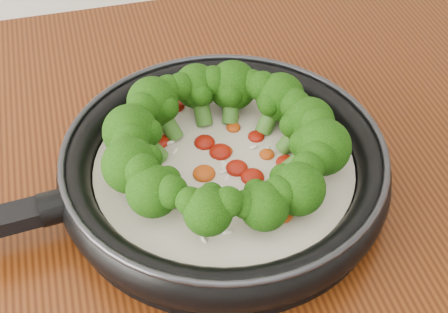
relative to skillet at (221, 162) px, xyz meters
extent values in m
cylinder|color=black|center=(0.00, 0.00, -0.04)|extent=(0.38, 0.38, 0.01)
torus|color=black|center=(0.00, 0.00, -0.01)|extent=(0.40, 0.40, 0.04)
torus|color=#2D2D33|center=(0.00, 0.00, 0.02)|extent=(0.39, 0.39, 0.01)
cylinder|color=black|center=(-0.18, -0.02, 0.00)|extent=(0.04, 0.04, 0.04)
cylinder|color=beige|center=(0.00, 0.00, -0.02)|extent=(0.31, 0.31, 0.02)
ellipsoid|color=maroon|center=(0.05, 0.03, 0.00)|extent=(0.03, 0.03, 0.01)
ellipsoid|color=maroon|center=(-0.08, -0.02, 0.00)|extent=(0.04, 0.04, 0.01)
ellipsoid|color=#B33D0B|center=(0.03, 0.05, 0.00)|extent=(0.02, 0.02, 0.01)
ellipsoid|color=maroon|center=(0.07, -0.02, 0.00)|extent=(0.03, 0.03, 0.01)
ellipsoid|color=maroon|center=(0.09, 0.00, 0.00)|extent=(0.02, 0.02, 0.01)
ellipsoid|color=#B33D0B|center=(0.01, 0.02, 0.00)|extent=(0.02, 0.02, 0.01)
ellipsoid|color=maroon|center=(-0.03, 0.11, 0.00)|extent=(0.03, 0.03, 0.01)
ellipsoid|color=maroon|center=(0.01, -0.01, 0.00)|extent=(0.03, 0.03, 0.01)
ellipsoid|color=#B33D0B|center=(0.05, 0.00, 0.00)|extent=(0.02, 0.02, 0.01)
ellipsoid|color=maroon|center=(-0.01, 0.04, 0.00)|extent=(0.03, 0.03, 0.01)
ellipsoid|color=maroon|center=(-0.09, 0.04, 0.00)|extent=(0.02, 0.02, 0.01)
ellipsoid|color=#B33D0B|center=(-0.02, -0.01, 0.00)|extent=(0.03, 0.03, 0.01)
ellipsoid|color=maroon|center=(0.03, -0.03, 0.00)|extent=(0.04, 0.04, 0.01)
ellipsoid|color=maroon|center=(0.03, 0.07, 0.00)|extent=(0.02, 0.02, 0.01)
ellipsoid|color=#B33D0B|center=(0.04, -0.09, 0.00)|extent=(0.03, 0.03, 0.01)
ellipsoid|color=maroon|center=(0.02, -0.01, 0.00)|extent=(0.02, 0.02, 0.01)
ellipsoid|color=maroon|center=(-0.06, 0.05, 0.00)|extent=(0.03, 0.03, 0.01)
ellipsoid|color=#B33D0B|center=(0.09, 0.02, 0.00)|extent=(0.02, 0.02, 0.01)
ellipsoid|color=maroon|center=(0.00, 0.02, 0.00)|extent=(0.04, 0.04, 0.01)
ellipsoid|color=white|center=(0.00, 0.01, 0.00)|extent=(0.01, 0.01, 0.00)
ellipsoid|color=white|center=(0.05, 0.03, 0.00)|extent=(0.00, 0.01, 0.00)
ellipsoid|color=white|center=(-0.04, -0.10, 0.00)|extent=(0.01, 0.01, 0.00)
ellipsoid|color=white|center=(0.00, -0.01, 0.00)|extent=(0.01, 0.01, 0.00)
ellipsoid|color=white|center=(0.00, 0.00, 0.00)|extent=(0.01, 0.01, 0.00)
ellipsoid|color=white|center=(0.03, 0.11, 0.00)|extent=(0.01, 0.01, 0.00)
ellipsoid|color=white|center=(0.10, -0.03, 0.00)|extent=(0.01, 0.01, 0.00)
ellipsoid|color=white|center=(0.06, 0.01, 0.00)|extent=(0.01, 0.01, 0.00)
ellipsoid|color=white|center=(0.04, -0.04, 0.00)|extent=(0.01, 0.01, 0.00)
ellipsoid|color=white|center=(0.00, 0.00, 0.00)|extent=(0.01, 0.01, 0.00)
ellipsoid|color=white|center=(-0.05, 0.05, 0.00)|extent=(0.01, 0.01, 0.00)
ellipsoid|color=white|center=(-0.01, -0.05, 0.00)|extent=(0.01, 0.01, 0.00)
ellipsoid|color=white|center=(0.04, 0.02, 0.00)|extent=(0.01, 0.01, 0.00)
ellipsoid|color=white|center=(-0.04, 0.03, 0.00)|extent=(0.01, 0.01, 0.00)
ellipsoid|color=white|center=(0.00, -0.02, 0.00)|extent=(0.01, 0.01, 0.00)
ellipsoid|color=white|center=(0.07, 0.00, 0.00)|extent=(0.01, 0.01, 0.00)
ellipsoid|color=white|center=(-0.08, -0.05, 0.00)|extent=(0.01, 0.01, 0.00)
ellipsoid|color=white|center=(-0.02, -0.10, 0.00)|extent=(0.01, 0.00, 0.00)
ellipsoid|color=white|center=(0.02, 0.11, 0.00)|extent=(0.01, 0.01, 0.00)
cylinder|color=#467C28|center=(0.08, 0.01, 0.01)|extent=(0.04, 0.02, 0.04)
sphere|color=black|center=(0.10, 0.01, 0.03)|extent=(0.06, 0.06, 0.06)
sphere|color=black|center=(0.09, 0.03, 0.04)|extent=(0.04, 0.04, 0.04)
sphere|color=black|center=(0.10, -0.01, 0.03)|extent=(0.04, 0.04, 0.03)
sphere|color=black|center=(0.08, 0.01, 0.03)|extent=(0.03, 0.03, 0.03)
cylinder|color=#467C28|center=(0.07, 0.05, 0.01)|extent=(0.04, 0.04, 0.04)
sphere|color=black|center=(0.08, 0.06, 0.03)|extent=(0.06, 0.06, 0.06)
sphere|color=black|center=(0.07, 0.07, 0.04)|extent=(0.04, 0.04, 0.04)
sphere|color=black|center=(0.09, 0.04, 0.04)|extent=(0.04, 0.04, 0.03)
sphere|color=black|center=(0.07, 0.05, 0.03)|extent=(0.03, 0.03, 0.03)
cylinder|color=#467C28|center=(0.03, 0.07, 0.01)|extent=(0.03, 0.04, 0.04)
sphere|color=black|center=(0.04, 0.09, 0.03)|extent=(0.06, 0.06, 0.06)
sphere|color=black|center=(0.01, 0.09, 0.04)|extent=(0.04, 0.04, 0.04)
sphere|color=black|center=(0.06, 0.08, 0.04)|extent=(0.04, 0.04, 0.03)
sphere|color=black|center=(0.03, 0.07, 0.03)|extent=(0.03, 0.03, 0.03)
cylinder|color=#467C28|center=(0.00, 0.08, 0.01)|extent=(0.02, 0.04, 0.04)
sphere|color=black|center=(0.00, 0.10, 0.03)|extent=(0.06, 0.06, 0.05)
sphere|color=black|center=(-0.02, 0.09, 0.04)|extent=(0.04, 0.04, 0.03)
sphere|color=black|center=(0.02, 0.10, 0.04)|extent=(0.03, 0.03, 0.03)
sphere|color=black|center=(0.00, 0.08, 0.03)|extent=(0.03, 0.03, 0.03)
cylinder|color=#467C28|center=(-0.05, 0.06, 0.01)|extent=(0.04, 0.04, 0.04)
sphere|color=black|center=(-0.06, 0.08, 0.03)|extent=(0.06, 0.06, 0.06)
sphere|color=black|center=(-0.07, 0.06, 0.04)|extent=(0.04, 0.04, 0.04)
sphere|color=black|center=(-0.04, 0.09, 0.04)|extent=(0.04, 0.04, 0.03)
sphere|color=black|center=(-0.05, 0.06, 0.03)|extent=(0.03, 0.03, 0.03)
cylinder|color=#467C28|center=(-0.07, 0.03, 0.01)|extent=(0.04, 0.03, 0.04)
sphere|color=black|center=(-0.09, 0.04, 0.03)|extent=(0.07, 0.07, 0.06)
sphere|color=black|center=(-0.09, 0.01, 0.04)|extent=(0.04, 0.04, 0.04)
sphere|color=black|center=(-0.08, 0.06, 0.04)|extent=(0.04, 0.04, 0.04)
sphere|color=black|center=(-0.07, 0.03, 0.03)|extent=(0.03, 0.03, 0.03)
cylinder|color=#467C28|center=(-0.08, -0.01, 0.01)|extent=(0.04, 0.02, 0.05)
sphere|color=black|center=(-0.10, -0.02, 0.03)|extent=(0.06, 0.06, 0.06)
sphere|color=black|center=(-0.09, -0.04, 0.04)|extent=(0.04, 0.04, 0.04)
sphere|color=black|center=(-0.10, 0.01, 0.04)|extent=(0.04, 0.04, 0.03)
sphere|color=black|center=(-0.08, -0.01, 0.04)|extent=(0.03, 0.03, 0.03)
cylinder|color=#467C28|center=(-0.07, -0.04, 0.01)|extent=(0.04, 0.04, 0.04)
sphere|color=black|center=(-0.08, -0.05, 0.03)|extent=(0.06, 0.06, 0.05)
sphere|color=black|center=(-0.07, -0.07, 0.04)|extent=(0.04, 0.04, 0.03)
sphere|color=black|center=(-0.09, -0.03, 0.04)|extent=(0.03, 0.03, 0.03)
sphere|color=black|center=(-0.07, -0.04, 0.03)|extent=(0.03, 0.03, 0.03)
cylinder|color=#467C28|center=(-0.03, -0.08, 0.01)|extent=(0.03, 0.05, 0.05)
sphere|color=black|center=(-0.04, -0.10, 0.03)|extent=(0.05, 0.05, 0.05)
sphere|color=black|center=(-0.02, -0.10, 0.04)|extent=(0.03, 0.03, 0.03)
sphere|color=black|center=(-0.05, -0.09, 0.04)|extent=(0.03, 0.03, 0.03)
sphere|color=black|center=(-0.03, -0.08, 0.04)|extent=(0.03, 0.03, 0.02)
cylinder|color=#467C28|center=(0.01, -0.08, 0.01)|extent=(0.02, 0.04, 0.04)
sphere|color=black|center=(0.02, -0.10, 0.03)|extent=(0.05, 0.05, 0.05)
sphere|color=black|center=(0.03, -0.09, 0.04)|extent=(0.03, 0.03, 0.03)
sphere|color=black|center=(0.00, -0.10, 0.04)|extent=(0.03, 0.03, 0.03)
sphere|color=black|center=(0.01, -0.08, 0.03)|extent=(0.03, 0.03, 0.02)
cylinder|color=#467C28|center=(0.05, -0.07, 0.01)|extent=(0.04, 0.04, 0.04)
sphere|color=black|center=(0.06, -0.09, 0.03)|extent=(0.06, 0.06, 0.05)
sphere|color=black|center=(0.07, -0.07, 0.04)|extent=(0.04, 0.04, 0.03)
sphere|color=black|center=(0.04, -0.10, 0.04)|extent=(0.03, 0.03, 0.03)
sphere|color=black|center=(0.05, -0.07, 0.03)|extent=(0.03, 0.03, 0.03)
cylinder|color=#467C28|center=(0.08, -0.03, 0.01)|extent=(0.04, 0.03, 0.04)
sphere|color=black|center=(0.10, -0.04, 0.03)|extent=(0.07, 0.07, 0.06)
sphere|color=black|center=(0.10, -0.02, 0.04)|extent=(0.04, 0.04, 0.04)
sphere|color=black|center=(0.09, -0.06, 0.04)|extent=(0.04, 0.04, 0.04)
sphere|color=black|center=(0.08, -0.03, 0.04)|extent=(0.03, 0.03, 0.03)
camera|label=1|loc=(-0.13, -0.51, 0.51)|focal=53.72mm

